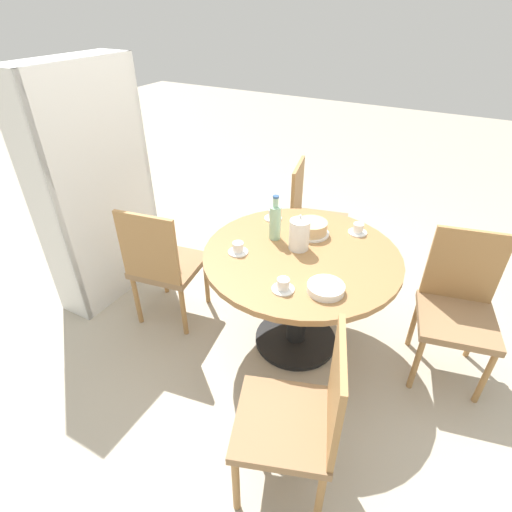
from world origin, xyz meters
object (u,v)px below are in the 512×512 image
Objects in this scene: chair_d at (163,263)px; bookshelf at (97,188)px; cake_main at (312,228)px; cup_a at (283,286)px; cup_b at (358,229)px; cup_c at (273,215)px; chair_b at (458,306)px; chair_c at (312,217)px; coffee_pot at (299,233)px; water_bottle at (275,221)px; cup_d at (238,249)px; chair_a at (300,417)px.

bookshelf is at bearing -18.71° from chair_d.
cake_main is at bearing 103.45° from bookshelf.
cup_a is 0.76m from cup_b.
cup_c is at bearing 109.68° from bookshelf.
cup_a and cup_b have the same top height.
chair_b is at bearing -174.44° from chair_d.
chair_b is 1.00× the size of chair_c.
chair_c is 7.63× the size of cup_b.
coffee_pot is 1.90× the size of cup_c.
bookshelf is (-0.99, 1.23, 0.37)m from chair_c.
cup_c is at bearing 30.46° from cup_a.
coffee_pot is (0.26, -0.85, 0.34)m from chair_d.
cup_d is at bearing 155.77° from water_bottle.
cup_b is at bearing -161.06° from chair_d.
cup_a is at bearing -171.64° from cake_main.
cup_d is at bearing 126.29° from coffee_pot.
cup_b is (0.74, -0.16, 0.00)m from cup_a.
coffee_pot is at bearing -130.92° from cup_c.
chair_d is at bearing 81.17° from cup_a.
chair_d is 4.02× the size of coffee_pot.
water_bottle is 0.52m from cup_a.
chair_b is 2.43m from bookshelf.
water_bottle is at bearing 170.85° from chair_c.
cup_c is 1.00× the size of cup_d.
chair_b is 7.63× the size of cup_c.
cup_c is (1.14, 0.70, 0.26)m from chair_a.
chair_a is at bearing -148.27° from cup_c.
chair_d is 0.81m from water_bottle.
cup_c is at bearing 77.68° from cake_main.
chair_c reaches higher than cup_d.
bookshelf is at bearing 87.33° from cup_d.
chair_d reaches higher than cup_b.
cup_d is at bearing 144.11° from cake_main.
bookshelf is at bearing 96.17° from coffee_pot.
chair_a is 1.26m from cup_b.
cup_d is at bearing 163.73° from chair_c.
coffee_pot is 1.01× the size of cake_main.
bookshelf reaches higher than cake_main.
water_bottle is (0.92, 0.58, 0.35)m from chair_a.
chair_d is at bearing 137.33° from chair_c.
cup_b is at bearing 157.07° from chair_b.
chair_a is at bearing -172.98° from cup_b.
chair_b and chair_d have the same top height.
water_bottle is at bearing 77.67° from coffee_pot.
cup_d is at bearing 174.95° from chair_d.
chair_d is 0.99m from cup_a.
cake_main is 0.31m from cup_c.
chair_d reaches higher than cup_a.
cup_a is (0.48, 0.31, 0.26)m from chair_a.
chair_a is 1.36m from cup_c.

